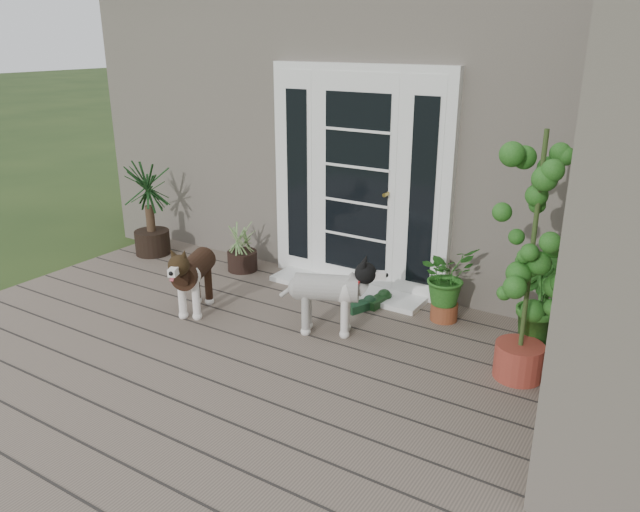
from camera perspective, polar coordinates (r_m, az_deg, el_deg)
The scene contains 14 objects.
deck at distance 4.61m, azimuth -8.14°, elevation -12.60°, with size 6.20×4.60×0.12m, color #6B5B4C.
house_main at distance 7.68m, azimuth 12.56°, elevation 12.10°, with size 7.40×4.00×3.10m, color #665E54.
door_unit at distance 5.98m, azimuth 3.57°, elevation 6.98°, with size 1.90×0.14×2.15m, color white.
door_step at distance 6.13m, azimuth 2.46°, elevation -2.98°, with size 1.60×0.40×0.05m, color white.
brindle_dog at distance 5.69m, azimuth -11.47°, elevation -2.19°, with size 0.31×0.73×0.61m, color #382114, non-canonical shape.
white_dog at distance 5.18m, azimuth 0.62°, elevation -4.07°, with size 0.31×0.72×0.60m, color silver, non-canonical shape.
spider_plant at distance 6.62m, azimuth -7.23°, elevation 1.01°, with size 0.53×0.53×0.56m, color #99B46F, non-canonical shape.
yucca at distance 7.26m, azimuth -15.47°, elevation 4.26°, with size 0.75×0.75×1.08m, color black, non-canonical shape.
herb_a at distance 5.51m, azimuth 11.52°, elevation -2.88°, with size 0.48×0.48×0.61m, color #174E16.
herb_b at distance 5.02m, azimuth 19.00°, elevation -5.89°, with size 0.41×0.41×0.62m, color #184F16.
herb_c at distance 5.24m, azimuth 19.97°, elevation -5.69°, with size 0.32×0.32×0.50m, color #255A19.
sapling at distance 4.51m, azimuth 18.91°, elevation -0.10°, with size 0.56×0.56×1.89m, color #255217, non-canonical shape.
clog_left at distance 5.82m, azimuth 5.39°, elevation -4.07°, with size 0.16×0.34×0.10m, color #163817, non-canonical shape.
clog_right at distance 5.71m, azimuth 3.83°, elevation -4.53°, with size 0.15×0.33×0.10m, color #163820, non-canonical shape.
Camera 1 is at (2.60, -2.52, 2.51)m, focal length 34.69 mm.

